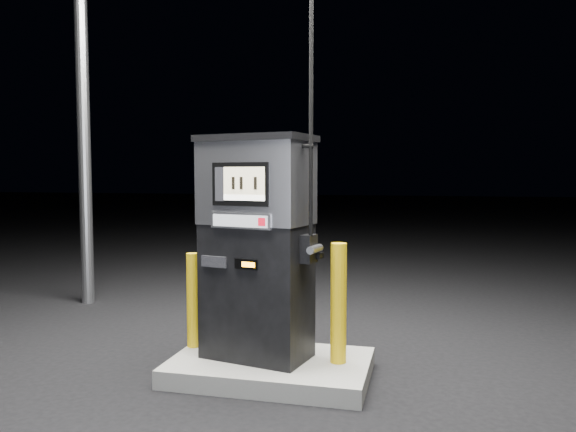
# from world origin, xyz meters

# --- Properties ---
(ground) EXTENTS (80.00, 80.00, 0.00)m
(ground) POSITION_xyz_m (0.00, 0.00, 0.00)
(ground) COLOR black
(ground) RESTS_ON ground
(pump_island) EXTENTS (1.60, 1.00, 0.15)m
(pump_island) POSITION_xyz_m (0.00, 0.00, 0.07)
(pump_island) COLOR slate
(pump_island) RESTS_ON ground
(fuel_dispenser) EXTENTS (1.04, 0.71, 3.76)m
(fuel_dispenser) POSITION_xyz_m (-0.12, 0.02, 1.08)
(fuel_dispenser) COLOR black
(fuel_dispenser) RESTS_ON pump_island
(bollard_left) EXTENTS (0.14, 0.14, 0.82)m
(bollard_left) POSITION_xyz_m (-0.74, 0.15, 0.56)
(bollard_left) COLOR yellow
(bollard_left) RESTS_ON pump_island
(bollard_right) EXTENTS (0.16, 0.16, 0.96)m
(bollard_right) POSITION_xyz_m (0.55, 0.05, 0.63)
(bollard_right) COLOR yellow
(bollard_right) RESTS_ON pump_island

